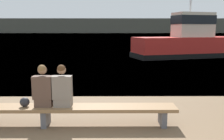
# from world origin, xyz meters

# --- Properties ---
(water_surface) EXTENTS (240.00, 240.00, 0.00)m
(water_surface) POSITION_xyz_m (0.00, 125.29, 0.00)
(water_surface) COLOR teal
(water_surface) RESTS_ON ground
(far_shoreline) EXTENTS (600.00, 12.00, 9.17)m
(far_shoreline) POSITION_xyz_m (0.00, 162.85, 4.59)
(far_shoreline) COLOR #4C4C42
(far_shoreline) RESTS_ON ground
(bench_main) EXTENTS (5.97, 0.54, 0.45)m
(bench_main) POSITION_xyz_m (-1.14, 2.78, 0.37)
(bench_main) COLOR brown
(bench_main) RESTS_ON ground
(person_left) EXTENTS (0.44, 0.40, 0.96)m
(person_left) POSITION_xyz_m (-1.16, 2.79, 0.86)
(person_left) COLOR #4C382D
(person_left) RESTS_ON bench_main
(person_right) EXTENTS (0.44, 0.40, 0.96)m
(person_right) POSITION_xyz_m (-0.74, 2.79, 0.85)
(person_right) COLOR #70665B
(person_right) RESTS_ON bench_main
(shopping_bag) EXTENTS (0.22, 0.19, 0.21)m
(shopping_bag) POSITION_xyz_m (-1.59, 2.76, 0.56)
(shopping_bag) COLOR #232328
(shopping_bag) RESTS_ON bench_main
(tugboat_red) EXTENTS (9.20, 5.14, 6.13)m
(tugboat_red) POSITION_xyz_m (6.58, 17.29, 1.11)
(tugboat_red) COLOR red
(tugboat_red) RESTS_ON water_surface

